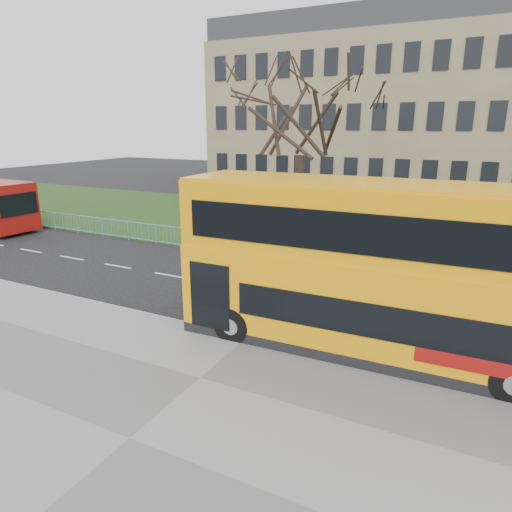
{
  "coord_description": "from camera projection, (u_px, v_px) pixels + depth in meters",
  "views": [
    {
      "loc": [
        5.96,
        -12.72,
        6.37
      ],
      "look_at": [
        -0.98,
        1.0,
        1.93
      ],
      "focal_mm": 32.0,
      "sensor_mm": 36.0,
      "label": 1
    }
  ],
  "objects": [
    {
      "name": "bare_tree",
      "position": [
        300.0,
        137.0,
        23.54
      ],
      "size": [
        7.91,
        7.91,
        11.3
      ],
      "primitive_type": null,
      "color": "black",
      "rests_on": "grass_verge"
    },
    {
      "name": "civic_building",
      "position": [
        374.0,
        118.0,
        45.48
      ],
      "size": [
        30.0,
        15.0,
        14.0
      ],
      "primitive_type": "cube",
      "color": "#806B51",
      "rests_on": "ground"
    },
    {
      "name": "grass_verge",
      "position": [
        370.0,
        234.0,
        27.5
      ],
      "size": [
        80.0,
        15.4,
        0.08
      ],
      "primitive_type": "cube",
      "color": "#1E3D16",
      "rests_on": "ground"
    },
    {
      "name": "guard_railing",
      "position": [
        331.0,
        257.0,
        20.76
      ],
      "size": [
        40.0,
        0.12,
        1.1
      ],
      "primitive_type": null,
      "color": "#78B5D6",
      "rests_on": "ground"
    },
    {
      "name": "yellow_bus",
      "position": [
        385.0,
        267.0,
        12.5
      ],
      "size": [
        11.61,
        3.07,
        4.84
      ],
      "rotation": [
        0.0,
        0.0,
        0.03
      ],
      "color": "#FCA40A",
      "rests_on": "ground"
    },
    {
      "name": "pavement",
      "position": [
        130.0,
        441.0,
        9.45
      ],
      "size": [
        80.0,
        10.5,
        0.12
      ],
      "primitive_type": "cube",
      "color": "slate",
      "rests_on": "ground"
    },
    {
      "name": "kerb",
      "position": [
        247.0,
        339.0,
        13.91
      ],
      "size": [
        80.0,
        0.2,
        0.14
      ],
      "primitive_type": "cube",
      "color": "gray",
      "rests_on": "ground"
    },
    {
      "name": "ground",
      "position": [
        269.0,
        322.0,
        15.26
      ],
      "size": [
        120.0,
        120.0,
        0.0
      ],
      "primitive_type": "plane",
      "color": "black",
      "rests_on": "ground"
    }
  ]
}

